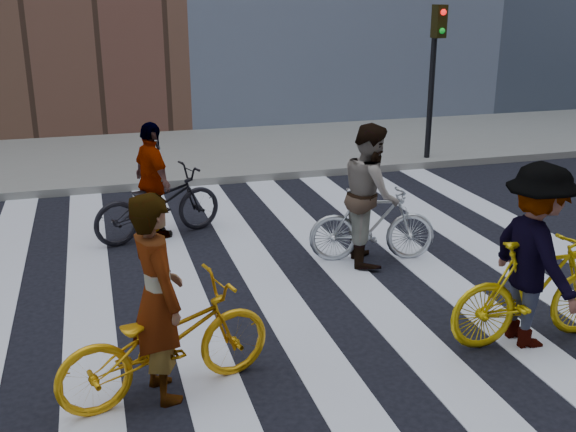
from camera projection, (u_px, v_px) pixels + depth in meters
name	position (u px, v px, depth m)	size (l,w,h in m)	color
ground	(313.00, 284.00, 8.57)	(100.00, 100.00, 0.00)	black
sidewalk_far	(210.00, 153.00, 15.38)	(100.00, 5.00, 0.15)	gray
zebra_crosswalk	(313.00, 283.00, 8.57)	(8.25, 10.00, 0.01)	silver
traffic_signal	(435.00, 57.00, 13.89)	(0.22, 0.42, 3.33)	black
bike_yellow_left	(166.00, 341.00, 6.06)	(0.70, 2.01, 1.06)	orange
bike_silver_mid	(372.00, 224.00, 9.18)	(0.49, 1.73, 1.04)	#B3B8BE
bike_yellow_right	(535.00, 291.00, 6.98)	(0.54, 1.91, 1.15)	gold
bike_dark_rear	(158.00, 204.00, 10.07)	(0.70, 2.01, 1.06)	black
rider_left	(158.00, 298.00, 5.91)	(0.70, 0.46, 1.93)	slate
rider_mid	(370.00, 194.00, 9.03)	(0.93, 0.73, 1.91)	slate
rider_right	(535.00, 256.00, 6.84)	(1.25, 0.72, 1.94)	slate
rider_rear	(153.00, 181.00, 9.94)	(1.03, 0.43, 1.76)	slate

